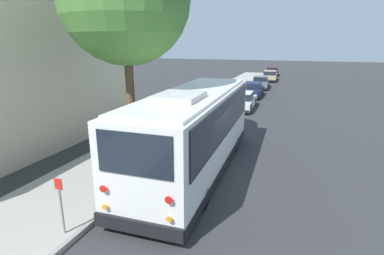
{
  "coord_description": "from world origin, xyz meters",
  "views": [
    {
      "loc": [
        -9.64,
        -2.99,
        4.76
      ],
      "look_at": [
        1.89,
        1.11,
        1.3
      ],
      "focal_mm": 28.0,
      "sensor_mm": 36.0,
      "label": 1
    }
  ],
  "objects_px": {
    "parked_sedan_white": "(242,101)",
    "parked_sedan_navy": "(252,90)",
    "parked_sedan_tan": "(270,76)",
    "parked_sedan_gray": "(260,83)",
    "sign_post_near": "(61,206)",
    "sign_post_far": "(96,189)",
    "parked_sedan_maroon": "(272,71)",
    "shuttle_bus": "(195,128)"
  },
  "relations": [
    {
      "from": "parked_sedan_white",
      "to": "parked_sedan_navy",
      "type": "distance_m",
      "value": 5.47
    },
    {
      "from": "parked_sedan_white",
      "to": "parked_sedan_tan",
      "type": "bearing_deg",
      "value": -2.16
    },
    {
      "from": "parked_sedan_gray",
      "to": "sign_post_near",
      "type": "bearing_deg",
      "value": 173.79
    },
    {
      "from": "parked_sedan_tan",
      "to": "sign_post_near",
      "type": "height_order",
      "value": "sign_post_near"
    },
    {
      "from": "parked_sedan_tan",
      "to": "sign_post_far",
      "type": "distance_m",
      "value": 34.02
    },
    {
      "from": "parked_sedan_tan",
      "to": "parked_sedan_white",
      "type": "bearing_deg",
      "value": 177.44
    },
    {
      "from": "parked_sedan_white",
      "to": "parked_sedan_maroon",
      "type": "height_order",
      "value": "parked_sedan_maroon"
    },
    {
      "from": "shuttle_bus",
      "to": "sign_post_near",
      "type": "bearing_deg",
      "value": 159.9
    },
    {
      "from": "parked_sedan_tan",
      "to": "shuttle_bus",
      "type": "bearing_deg",
      "value": 178.46
    },
    {
      "from": "parked_sedan_white",
      "to": "sign_post_far",
      "type": "height_order",
      "value": "sign_post_far"
    },
    {
      "from": "parked_sedan_maroon",
      "to": "sign_post_near",
      "type": "height_order",
      "value": "sign_post_near"
    },
    {
      "from": "shuttle_bus",
      "to": "parked_sedan_gray",
      "type": "xyz_separation_m",
      "value": [
        23.17,
        0.42,
        -1.11
      ]
    },
    {
      "from": "parked_sedan_tan",
      "to": "parked_sedan_maroon",
      "type": "bearing_deg",
      "value": 0.99
    },
    {
      "from": "shuttle_bus",
      "to": "parked_sedan_gray",
      "type": "height_order",
      "value": "shuttle_bus"
    },
    {
      "from": "parked_sedan_navy",
      "to": "parked_sedan_maroon",
      "type": "height_order",
      "value": "parked_sedan_navy"
    },
    {
      "from": "sign_post_near",
      "to": "parked_sedan_maroon",
      "type": "bearing_deg",
      "value": -1.71
    },
    {
      "from": "parked_sedan_white",
      "to": "sign_post_near",
      "type": "distance_m",
      "value": 17.03
    },
    {
      "from": "parked_sedan_white",
      "to": "sign_post_far",
      "type": "bearing_deg",
      "value": 173.74
    },
    {
      "from": "shuttle_bus",
      "to": "sign_post_near",
      "type": "relative_size",
      "value": 6.26
    },
    {
      "from": "parked_sedan_navy",
      "to": "parked_sedan_tan",
      "type": "height_order",
      "value": "parked_sedan_navy"
    },
    {
      "from": "parked_sedan_gray",
      "to": "parked_sedan_maroon",
      "type": "relative_size",
      "value": 1.0
    },
    {
      "from": "parked_sedan_white",
      "to": "parked_sedan_gray",
      "type": "bearing_deg",
      "value": -1.1
    },
    {
      "from": "sign_post_far",
      "to": "shuttle_bus",
      "type": "bearing_deg",
      "value": -24.85
    },
    {
      "from": "shuttle_bus",
      "to": "sign_post_far",
      "type": "bearing_deg",
      "value": 153.76
    },
    {
      "from": "parked_sedan_white",
      "to": "parked_sedan_navy",
      "type": "relative_size",
      "value": 1.05
    },
    {
      "from": "parked_sedan_tan",
      "to": "sign_post_far",
      "type": "xyz_separation_m",
      "value": [
        -33.99,
        1.61,
        0.11
      ]
    },
    {
      "from": "parked_sedan_white",
      "to": "parked_sedan_tan",
      "type": "height_order",
      "value": "parked_sedan_tan"
    },
    {
      "from": "parked_sedan_tan",
      "to": "parked_sedan_maroon",
      "type": "relative_size",
      "value": 1.04
    },
    {
      "from": "parked_sedan_maroon",
      "to": "sign_post_far",
      "type": "relative_size",
      "value": 3.83
    },
    {
      "from": "parked_sedan_white",
      "to": "parked_sedan_gray",
      "type": "distance_m",
      "value": 11.25
    },
    {
      "from": "sign_post_far",
      "to": "parked_sedan_maroon",
      "type": "bearing_deg",
      "value": -1.77
    },
    {
      "from": "parked_sedan_white",
      "to": "sign_post_far",
      "type": "distance_m",
      "value": 15.68
    },
    {
      "from": "shuttle_bus",
      "to": "parked_sedan_navy",
      "type": "height_order",
      "value": "shuttle_bus"
    },
    {
      "from": "parked_sedan_navy",
      "to": "sign_post_far",
      "type": "bearing_deg",
      "value": 176.71
    },
    {
      "from": "parked_sedan_tan",
      "to": "sign_post_far",
      "type": "bearing_deg",
      "value": 175.55
    },
    {
      "from": "parked_sedan_white",
      "to": "parked_sedan_gray",
      "type": "relative_size",
      "value": 1.0
    },
    {
      "from": "shuttle_bus",
      "to": "parked_sedan_maroon",
      "type": "relative_size",
      "value": 2.14
    },
    {
      "from": "parked_sedan_navy",
      "to": "parked_sedan_maroon",
      "type": "distance_m",
      "value": 19.99
    },
    {
      "from": "parked_sedan_gray",
      "to": "parked_sedan_maroon",
      "type": "bearing_deg",
      "value": -3.47
    },
    {
      "from": "parked_sedan_gray",
      "to": "shuttle_bus",
      "type": "bearing_deg",
      "value": 177.44
    },
    {
      "from": "parked_sedan_tan",
      "to": "sign_post_far",
      "type": "relative_size",
      "value": 3.96
    },
    {
      "from": "parked_sedan_navy",
      "to": "sign_post_near",
      "type": "xyz_separation_m",
      "value": [
        -22.45,
        1.23,
        0.3
      ]
    }
  ]
}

